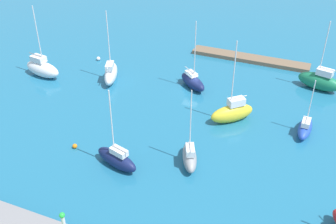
{
  "coord_description": "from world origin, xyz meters",
  "views": [
    {
      "loc": [
        -18.9,
        55.57,
        33.57
      ],
      "look_at": [
        0.0,
        9.96,
        1.5
      ],
      "focal_mm": 43.61,
      "sensor_mm": 36.0,
      "label": 1
    }
  ],
  "objects_px": {
    "sailboat_yellow_off_beacon": "(232,112)",
    "pier_dock": "(250,59)",
    "sailboat_navy_inner_mooring": "(193,81)",
    "sailboat_navy_mid_basin": "(117,159)",
    "mooring_buoy_orange": "(75,146)",
    "mooring_buoy_white": "(98,59)",
    "sailboat_green_west_end": "(320,81)",
    "sailboat_blue_near_pier": "(305,127)",
    "sailboat_white_by_breakwater": "(42,68)",
    "sailboat_gray_outer_mooring": "(190,156)",
    "sailboat_white_far_north": "(111,73)"
  },
  "relations": [
    {
      "from": "mooring_buoy_white",
      "to": "sailboat_white_by_breakwater",
      "type": "bearing_deg",
      "value": 58.07
    },
    {
      "from": "sailboat_green_west_end",
      "to": "mooring_buoy_orange",
      "type": "height_order",
      "value": "sailboat_green_west_end"
    },
    {
      "from": "mooring_buoy_white",
      "to": "sailboat_navy_mid_basin",
      "type": "bearing_deg",
      "value": 124.98
    },
    {
      "from": "sailboat_blue_near_pier",
      "to": "sailboat_white_by_breakwater",
      "type": "bearing_deg",
      "value": 91.67
    },
    {
      "from": "sailboat_navy_mid_basin",
      "to": "mooring_buoy_white",
      "type": "xyz_separation_m",
      "value": [
        17.82,
        -25.47,
        -0.87
      ]
    },
    {
      "from": "sailboat_blue_near_pier",
      "to": "mooring_buoy_orange",
      "type": "height_order",
      "value": "sailboat_blue_near_pier"
    },
    {
      "from": "pier_dock",
      "to": "sailboat_navy_inner_mooring",
      "type": "distance_m",
      "value": 15.3
    },
    {
      "from": "pier_dock",
      "to": "sailboat_yellow_off_beacon",
      "type": "xyz_separation_m",
      "value": [
        -2.16,
        20.97,
        1.13
      ]
    },
    {
      "from": "sailboat_white_far_north",
      "to": "sailboat_yellow_off_beacon",
      "type": "height_order",
      "value": "sailboat_yellow_off_beacon"
    },
    {
      "from": "sailboat_blue_near_pier",
      "to": "mooring_buoy_orange",
      "type": "relative_size",
      "value": 12.92
    },
    {
      "from": "sailboat_blue_near_pier",
      "to": "sailboat_navy_mid_basin",
      "type": "xyz_separation_m",
      "value": [
        20.76,
        16.23,
        0.24
      ]
    },
    {
      "from": "sailboat_navy_inner_mooring",
      "to": "sailboat_green_west_end",
      "type": "bearing_deg",
      "value": 58.74
    },
    {
      "from": "sailboat_blue_near_pier",
      "to": "sailboat_gray_outer_mooring",
      "type": "bearing_deg",
      "value": 136.09
    },
    {
      "from": "sailboat_navy_inner_mooring",
      "to": "sailboat_yellow_off_beacon",
      "type": "xyz_separation_m",
      "value": [
        -8.6,
        7.12,
        0.32
      ]
    },
    {
      "from": "sailboat_yellow_off_beacon",
      "to": "sailboat_blue_near_pier",
      "type": "xyz_separation_m",
      "value": [
        -10.19,
        -0.87,
        -0.51
      ]
    },
    {
      "from": "sailboat_white_by_breakwater",
      "to": "sailboat_green_west_end",
      "type": "bearing_deg",
      "value": 25.79
    },
    {
      "from": "sailboat_yellow_off_beacon",
      "to": "pier_dock",
      "type": "bearing_deg",
      "value": -127.67
    },
    {
      "from": "sailboat_yellow_off_beacon",
      "to": "sailboat_navy_inner_mooring",
      "type": "bearing_deg",
      "value": -83.18
    },
    {
      "from": "pier_dock",
      "to": "sailboat_white_far_north",
      "type": "distance_m",
      "value": 26.3
    },
    {
      "from": "sailboat_green_west_end",
      "to": "sailboat_white_by_breakwater",
      "type": "height_order",
      "value": "sailboat_white_by_breakwater"
    },
    {
      "from": "sailboat_navy_inner_mooring",
      "to": "sailboat_blue_near_pier",
      "type": "relative_size",
      "value": 1.41
    },
    {
      "from": "sailboat_green_west_end",
      "to": "sailboat_navy_mid_basin",
      "type": "bearing_deg",
      "value": 68.01
    },
    {
      "from": "pier_dock",
      "to": "sailboat_navy_mid_basin",
      "type": "relative_size",
      "value": 2.02
    },
    {
      "from": "sailboat_white_by_breakwater",
      "to": "sailboat_yellow_off_beacon",
      "type": "bearing_deg",
      "value": 7.21
    },
    {
      "from": "sailboat_blue_near_pier",
      "to": "sailboat_navy_inner_mooring",
      "type": "bearing_deg",
      "value": 73.43
    },
    {
      "from": "sailboat_yellow_off_beacon",
      "to": "sailboat_navy_mid_basin",
      "type": "distance_m",
      "value": 18.65
    },
    {
      "from": "sailboat_green_west_end",
      "to": "sailboat_navy_mid_basin",
      "type": "height_order",
      "value": "sailboat_green_west_end"
    },
    {
      "from": "sailboat_navy_mid_basin",
      "to": "sailboat_yellow_off_beacon",
      "type": "bearing_deg",
      "value": -108.45
    },
    {
      "from": "sailboat_yellow_off_beacon",
      "to": "mooring_buoy_orange",
      "type": "xyz_separation_m",
      "value": [
        17.55,
        14.26,
        -1.18
      ]
    },
    {
      "from": "sailboat_blue_near_pier",
      "to": "sailboat_navy_mid_basin",
      "type": "bearing_deg",
      "value": 129.84
    },
    {
      "from": "sailboat_white_far_north",
      "to": "sailboat_blue_near_pier",
      "type": "relative_size",
      "value": 1.47
    },
    {
      "from": "sailboat_gray_outer_mooring",
      "to": "sailboat_yellow_off_beacon",
      "type": "relative_size",
      "value": 0.84
    },
    {
      "from": "sailboat_yellow_off_beacon",
      "to": "sailboat_white_by_breakwater",
      "type": "xyz_separation_m",
      "value": [
        34.07,
        -0.99,
        0.02
      ]
    },
    {
      "from": "sailboat_navy_mid_basin",
      "to": "mooring_buoy_white",
      "type": "relative_size",
      "value": 15.1
    },
    {
      "from": "sailboat_navy_inner_mooring",
      "to": "sailboat_green_west_end",
      "type": "xyz_separation_m",
      "value": [
        -19.37,
        -7.51,
        0.37
      ]
    },
    {
      "from": "sailboat_gray_outer_mooring",
      "to": "sailboat_white_by_breakwater",
      "type": "relative_size",
      "value": 0.83
    },
    {
      "from": "sailboat_navy_inner_mooring",
      "to": "sailboat_navy_mid_basin",
      "type": "bearing_deg",
      "value": -57.46
    },
    {
      "from": "sailboat_green_west_end",
      "to": "mooring_buoy_white",
      "type": "distance_m",
      "value": 39.44
    },
    {
      "from": "sailboat_yellow_off_beacon",
      "to": "mooring_buoy_orange",
      "type": "bearing_deg",
      "value": -4.46
    },
    {
      "from": "sailboat_white_by_breakwater",
      "to": "mooring_buoy_orange",
      "type": "bearing_deg",
      "value": -33.84
    },
    {
      "from": "sailboat_navy_inner_mooring",
      "to": "mooring_buoy_white",
      "type": "xyz_separation_m",
      "value": [
        19.79,
        -2.99,
        -0.82
      ]
    },
    {
      "from": "sailboat_white_far_north",
      "to": "sailboat_navy_mid_basin",
      "type": "bearing_deg",
      "value": -169.65
    },
    {
      "from": "mooring_buoy_orange",
      "to": "sailboat_white_by_breakwater",
      "type": "bearing_deg",
      "value": -42.72
    },
    {
      "from": "sailboat_white_by_breakwater",
      "to": "sailboat_blue_near_pier",
      "type": "bearing_deg",
      "value": 8.72
    },
    {
      "from": "sailboat_gray_outer_mooring",
      "to": "mooring_buoy_orange",
      "type": "distance_m",
      "value": 15.43
    },
    {
      "from": "sailboat_navy_inner_mooring",
      "to": "mooring_buoy_white",
      "type": "bearing_deg",
      "value": -151.03
    },
    {
      "from": "sailboat_white_far_north",
      "to": "sailboat_gray_outer_mooring",
      "type": "height_order",
      "value": "sailboat_white_far_north"
    },
    {
      "from": "pier_dock",
      "to": "mooring_buoy_white",
      "type": "bearing_deg",
      "value": 22.5
    },
    {
      "from": "sailboat_gray_outer_mooring",
      "to": "sailboat_green_west_end",
      "type": "relative_size",
      "value": 0.91
    },
    {
      "from": "sailboat_gray_outer_mooring",
      "to": "sailboat_white_by_breakwater",
      "type": "height_order",
      "value": "sailboat_white_by_breakwater"
    }
  ]
}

